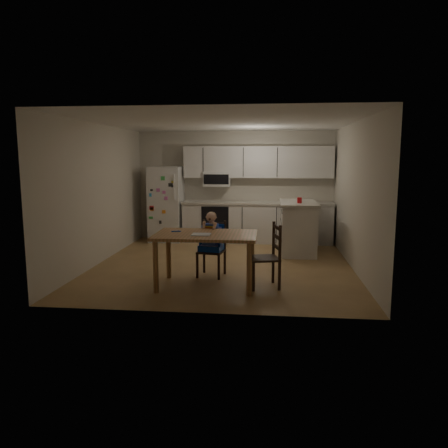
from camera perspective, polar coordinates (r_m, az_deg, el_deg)
room at (r=8.14m, az=0.28°, el=4.09°), size 4.52×5.01×2.51m
refrigerator at (r=10.08m, az=-7.55°, el=2.61°), size 0.72×0.70×1.70m
kitchen_run at (r=9.89m, az=4.21°, el=2.71°), size 3.37×0.62×2.15m
kitchen_island at (r=8.91m, az=9.63°, el=-0.39°), size 0.73×1.39×1.02m
red_cup at (r=8.59m, az=9.84°, el=3.07°), size 0.09×0.09×0.11m
dining_table at (r=6.41m, az=-2.38°, el=-2.21°), size 1.49×0.96×0.80m
napkin at (r=6.30m, az=-3.00°, el=-1.37°), size 0.27×0.23×0.01m
toddler_spoon at (r=6.58m, az=-6.37°, el=-0.95°), size 0.12×0.06×0.02m
chair_booster at (r=7.02m, az=-1.58°, el=-1.73°), size 0.45×0.45×1.05m
chair_side at (r=6.45m, az=6.06°, el=-3.58°), size 0.51×0.51×0.95m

